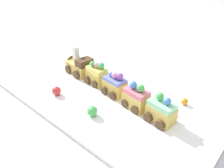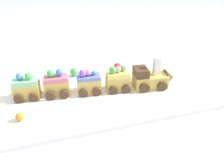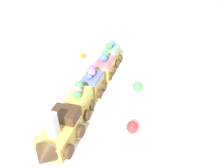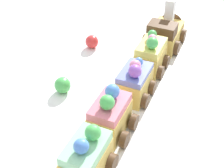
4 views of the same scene
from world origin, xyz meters
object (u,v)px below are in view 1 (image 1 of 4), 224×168
at_px(cake_car_lemon, 97,75).
at_px(gumball_orange, 184,101).
at_px(cake_car_blueberry, 115,85).
at_px(cake_car_mint, 161,111).
at_px(gumball_green, 92,111).
at_px(cake_train_locomotive, 78,65).
at_px(gumball_red, 56,91).
at_px(cake_car_strawberry, 137,98).

relative_size(cake_car_lemon, gumball_orange, 3.85).
height_order(cake_car_lemon, cake_car_blueberry, cake_car_lemon).
bearing_deg(cake_car_mint, gumball_orange, -91.25).
bearing_deg(gumball_green, cake_train_locomotive, -33.35).
xyz_separation_m(cake_car_blueberry, cake_car_mint, (-0.17, 0.02, 0.00)).
height_order(cake_train_locomotive, gumball_red, cake_train_locomotive).
bearing_deg(gumball_red, cake_car_blueberry, -136.39).
bearing_deg(cake_car_mint, gumball_red, 25.60).
distance_m(cake_train_locomotive, cake_car_strawberry, 0.29).
relative_size(cake_train_locomotive, gumball_red, 4.78).
bearing_deg(cake_car_strawberry, cake_train_locomotive, -0.05).
relative_size(cake_car_blueberry, cake_car_strawberry, 0.96).
bearing_deg(gumball_red, cake_car_strawberry, -152.99).
bearing_deg(cake_train_locomotive, cake_car_mint, -179.99).
height_order(cake_car_strawberry, gumball_green, cake_car_strawberry).
xyz_separation_m(cake_train_locomotive, cake_car_blueberry, (-0.20, 0.02, 0.00)).
relative_size(gumball_orange, gumball_red, 0.74).
bearing_deg(cake_car_lemon, cake_car_mint, 179.99).
distance_m(cake_car_blueberry, gumball_green, 0.13).
height_order(cake_car_strawberry, cake_car_mint, same).
relative_size(cake_train_locomotive, cake_car_mint, 1.69).
relative_size(cake_train_locomotive, cake_car_blueberry, 1.76).
height_order(cake_car_lemon, gumball_orange, cake_car_lemon).
bearing_deg(gumball_orange, cake_car_strawberry, 45.34).
xyz_separation_m(cake_car_lemon, gumball_green, (-0.11, 0.13, -0.02)).
bearing_deg(cake_car_mint, cake_car_blueberry, -0.05).
bearing_deg(cake_train_locomotive, gumball_orange, -163.72).
height_order(cake_car_blueberry, cake_car_mint, cake_car_mint).
distance_m(cake_car_strawberry, gumball_green, 0.13).
distance_m(cake_car_lemon, cake_car_blueberry, 0.09).
bearing_deg(cake_car_blueberry, gumball_orange, -148.33).
xyz_separation_m(cake_car_blueberry, cake_car_strawberry, (-0.09, 0.01, 0.00)).
relative_size(cake_train_locomotive, gumball_orange, 6.46).
distance_m(cake_car_blueberry, gumball_orange, 0.21).
xyz_separation_m(gumball_orange, gumball_red, (0.32, 0.21, 0.00)).
height_order(cake_car_mint, gumball_green, cake_car_mint).
xyz_separation_m(gumball_orange, gumball_green, (0.16, 0.21, 0.00)).
relative_size(cake_car_blueberry, cake_car_mint, 0.96).
height_order(gumball_orange, gumball_green, gumball_green).
bearing_deg(gumball_orange, gumball_red, 33.56).
xyz_separation_m(cake_train_locomotive, cake_car_strawberry, (-0.29, 0.03, 0.00)).
xyz_separation_m(cake_car_strawberry, gumball_orange, (-0.10, -0.10, -0.02)).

